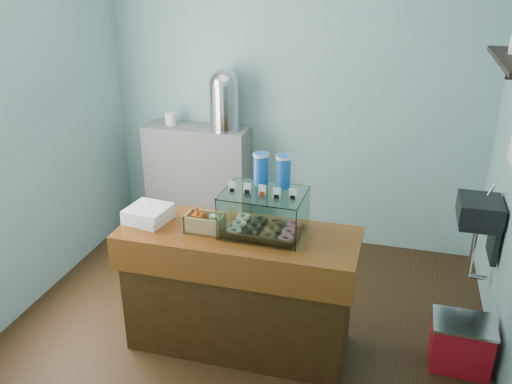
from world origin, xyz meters
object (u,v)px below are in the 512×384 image
(counter, at_px, (239,289))
(display_case, at_px, (266,207))
(coffee_urn, at_px, (224,98))
(red_cooler, at_px, (461,343))

(counter, relative_size, display_case, 2.94)
(coffee_urn, distance_m, red_cooler, 2.81)
(counter, bearing_deg, display_case, 22.54)
(counter, height_order, red_cooler, counter)
(display_case, relative_size, coffee_urn, 0.96)
(counter, relative_size, red_cooler, 3.95)
(coffee_urn, height_order, red_cooler, coffee_urn)
(display_case, distance_m, coffee_urn, 1.72)
(display_case, bearing_deg, red_cooler, 6.49)
(display_case, xyz_separation_m, red_cooler, (1.34, 0.10, -0.89))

